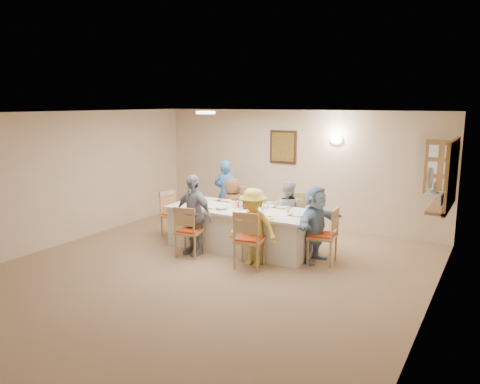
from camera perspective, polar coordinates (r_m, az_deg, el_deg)
The scene contains 49 objects.
ground at distance 7.56m, azimuth -4.04°, elevation -9.74°, with size 7.00×7.00×0.00m, color #897255.
room_walls at distance 7.17m, azimuth -4.20°, elevation 1.67°, with size 7.00×7.00×7.00m.
wall_picture at distance 10.30m, azimuth 5.27°, elevation 5.49°, with size 0.62×0.05×0.72m.
wall_sconce at distance 9.82m, azimuth 11.65°, elevation 6.23°, with size 0.26×0.09×0.18m, color white.
ceiling_light at distance 8.88m, azimuth -4.22°, elevation 9.63°, with size 0.36×0.36×0.05m, color white.
serving_hatch at distance 8.37m, azimuth 24.39°, elevation 1.95°, with size 0.06×1.50×1.15m, color olive.
hatch_sill at distance 8.47m, azimuth 23.31°, elevation -1.48°, with size 0.30×1.50×0.05m, color olive.
shutter_door at distance 9.15m, azimuth 23.26°, elevation 2.72°, with size 0.55×0.04×1.00m, color olive.
fan_shelf at distance 7.07m, azimuth 22.56°, elevation -0.21°, with size 0.22×0.36×0.03m, color white.
desk_fan at distance 7.05m, azimuth 22.41°, elevation 1.01°, with size 0.30×0.30×0.28m, color #A5A5A8, non-canonical shape.
dining_table at distance 8.61m, azimuth 0.23°, elevation -4.47°, with size 2.72×1.15×0.76m, color white.
chair_back_left at distance 9.54m, azimuth -0.53°, elevation -2.29°, with size 0.46×0.46×0.97m, color tan, non-canonical shape.
chair_back_right at distance 9.01m, azimuth 6.08°, elevation -3.17°, with size 0.46×0.46×0.96m, color tan, non-canonical shape.
chair_front_left at distance 8.25m, azimuth -6.18°, elevation -4.67°, with size 0.44×0.44×0.91m, color tan, non-canonical shape.
chair_front_right at distance 7.62m, azimuth 1.17°, elevation -5.69°, with size 0.46×0.46×0.97m, color tan, non-canonical shape.
chair_left_end at distance 9.42m, azimuth -8.00°, elevation -2.70°, with size 0.44×0.44×0.93m, color tan, non-canonical shape.
chair_right_end at distance 7.95m, azimuth 10.01°, elevation -5.18°, with size 0.46×0.46×0.96m, color tan, non-canonical shape.
diner_back_left at distance 9.42m, azimuth -0.90°, elevation -1.83°, with size 0.62×0.46×1.17m, color brown.
diner_back_right at distance 8.88m, azimuth 5.78°, elevation -2.55°, with size 0.65×0.54×1.21m, color #A5A8B4.
diner_front_left at distance 8.28m, azimuth -5.73°, elevation -2.76°, with size 0.88×0.48×1.43m, color #9998A7.
diner_front_right at distance 7.68m, azimuth 1.61°, elevation -4.31°, with size 0.86×0.52×1.29m, color #F7D84F.
diner_right_end at distance 7.95m, azimuth 9.17°, elevation -3.84°, with size 0.60×1.27×1.31m, color #91B6D9.
caregiver at distance 10.01m, azimuth -1.74°, elevation -0.23°, with size 0.58×0.42×1.46m, color #3469B5.
placemat_fl at distance 8.48m, azimuth -4.71°, elevation -2.08°, with size 0.34×0.25×0.01m, color #472B19.
plate_fl at distance 8.47m, azimuth -4.71°, elevation -2.01°, with size 0.23×0.23×0.01m, color white.
napkin_fl at distance 8.34m, azimuth -3.89°, elevation -2.24°, with size 0.14×0.14×0.01m, color yellow.
placemat_fr at distance 7.87m, azimuth 2.51°, elevation -3.06°, with size 0.33×0.24×0.01m, color #472B19.
plate_fr at distance 7.87m, azimuth 2.51°, elevation -2.99°, with size 0.24×0.24×0.01m, color white.
napkin_fr at distance 7.75m, azimuth 3.52°, elevation -3.24°, with size 0.14×0.14×0.01m, color yellow.
placemat_bl at distance 9.16m, azimuth -1.73°, elevation -1.06°, with size 0.37×0.27×0.01m, color #472B19.
plate_bl at distance 9.16m, azimuth -1.73°, elevation -1.00°, with size 0.22×0.22×0.01m, color white.
napkin_bl at distance 9.03m, azimuth -0.93°, elevation -1.20°, with size 0.15×0.15×0.01m, color yellow.
placemat_br at distance 8.61m, azimuth 5.09°, elevation -1.88°, with size 0.32×0.24×0.01m, color #472B19.
plate_br at distance 8.61m, azimuth 5.09°, elevation -1.82°, with size 0.22×0.22×0.01m, color white.
napkin_br at distance 8.49m, azimuth 6.05°, elevation -2.03°, with size 0.14×0.14×0.01m, color yellow.
placemat_le at distance 9.09m, azimuth -5.81°, elevation -1.21°, with size 0.36×0.26×0.01m, color #472B19.
plate_le at distance 9.09m, azimuth -5.81°, elevation -1.15°, with size 0.25×0.25×0.02m, color white.
napkin_le at distance 8.95m, azimuth -5.06°, elevation -1.34°, with size 0.13×0.13×0.01m, color yellow.
placemat_re at distance 8.03m, azimuth 7.20°, elevation -2.86°, with size 0.34×0.25×0.01m, color #472B19.
plate_re at distance 8.03m, azimuth 7.20°, elevation -2.79°, with size 0.26×0.26×0.02m, color white.
napkin_re at distance 7.92m, azimuth 8.26°, elevation -3.03°, with size 0.13×0.13×0.01m, color yellow.
teacup_a at distance 8.71m, azimuth -5.43°, elevation -1.48°, with size 0.11×0.11×0.09m, color white.
teacup_b at distance 8.76m, azimuth 4.44°, elevation -1.41°, with size 0.09×0.09×0.08m, color white.
bowl_a at distance 8.45m, azimuth -2.26°, elevation -1.91°, with size 0.32×0.32×0.06m, color white.
bowl_b at distance 8.56m, azimuth 3.00°, elevation -1.75°, with size 0.21×0.21×0.06m, color white.
condiment_ketchup at distance 8.54m, azimuth 0.02°, elevation -1.18°, with size 0.09×0.09×0.23m, color #B2200F.
condiment_brown at distance 8.49m, azimuth 0.84°, elevation -1.38°, with size 0.11×0.11×0.19m, color #4F2215.
condiment_malt at distance 8.45m, azimuth 0.74°, elevation -1.50°, with size 0.16×0.16×0.17m, color #4F2215.
drinking_glass at distance 8.62m, azimuth -0.47°, elevation -1.47°, with size 0.06×0.06×0.10m, color silver.
Camera 1 is at (3.97, -5.86, 2.66)m, focal length 35.00 mm.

